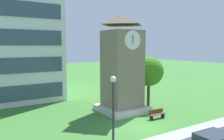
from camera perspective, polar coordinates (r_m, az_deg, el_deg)
name	(u,v)px	position (r m, az deg, el deg)	size (l,w,h in m)	color
ground_plane	(142,126)	(20.91, 7.33, -13.64)	(160.00, 160.00, 0.00)	#3D7A33
kerb_strip	(167,138)	(18.81, 13.51, -16.00)	(120.00, 1.60, 0.01)	#9E9E99
clock_tower	(122,69)	(24.48, 2.52, 0.27)	(4.65, 4.65, 10.29)	gray
park_bench	(157,114)	(23.14, 10.99, -10.58)	(1.81, 0.54, 0.88)	brown
street_lamp	(113,109)	(13.53, 0.30, -9.72)	(0.36, 0.36, 5.26)	#333338
tree_near_tower	(149,72)	(26.61, 9.06, -0.37)	(3.36, 3.36, 5.83)	#513823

